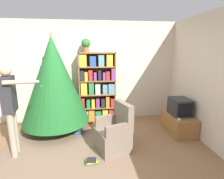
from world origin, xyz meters
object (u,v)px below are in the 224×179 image
Objects in this scene: christmas_tree at (54,80)px; armchair at (114,134)px; television at (180,107)px; standing_person at (10,104)px; potted_plant at (86,44)px; bookshelf at (97,89)px.

armchair is (1.25, -1.03, -0.88)m from christmas_tree.
standing_person is (-3.39, -0.46, 0.36)m from television.
television is at bearing 89.92° from armchair.
television is 0.52× the size of armchair.
potted_plant is at bearing 128.50° from standing_person.
potted_plant is (0.74, 0.41, 0.81)m from christmas_tree.
christmas_tree is at bearing 170.12° from television.
christmas_tree is at bearing -150.77° from potted_plant.
bookshelf is at bearing 153.95° from television.
bookshelf reaches higher than standing_person.
armchair is at bearing -80.10° from bookshelf.
christmas_tree is 1.17m from potted_plant.
christmas_tree reaches higher than bookshelf.
potted_plant is at bearing 177.52° from bookshelf.
potted_plant is at bearing -179.55° from armchair.
bookshelf is 1.14m from potted_plant.
christmas_tree is at bearing -148.46° from armchair.
bookshelf is 1.97× the size of armchair.
potted_plant is (-0.26, 0.01, 1.11)m from bookshelf.
armchair is 0.56× the size of standing_person.
armchair is at bearing -70.67° from potted_plant.
television is 1.46× the size of potted_plant.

